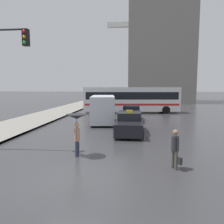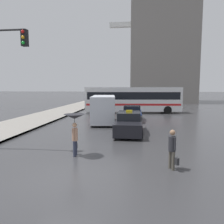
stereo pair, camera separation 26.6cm
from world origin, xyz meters
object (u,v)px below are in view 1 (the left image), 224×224
at_px(sedan_red, 131,114).
at_px(ambulance_van, 103,108).
at_px(monument_cross, 131,42).
at_px(city_bus, 131,99).
at_px(pedestrian_man, 175,147).
at_px(taxi, 129,124).
at_px(pedestrian_with_umbrella, 77,123).

relative_size(sedan_red, ambulance_van, 0.83).
bearing_deg(sedan_red, monument_cross, -88.70).
height_order(ambulance_van, city_bus, city_bus).
distance_m(city_bus, pedestrian_man, 19.32).
height_order(taxi, monument_cross, monument_cross).
height_order(sedan_red, monument_cross, monument_cross).
xyz_separation_m(city_bus, pedestrian_man, (2.09, -19.19, -0.90)).
height_order(ambulance_van, pedestrian_man, ambulance_van).
xyz_separation_m(taxi, pedestrian_with_umbrella, (-2.32, -5.40, 0.92)).
relative_size(sedan_red, pedestrian_with_umbrella, 2.16).
distance_m(sedan_red, monument_cross, 25.13).
relative_size(ambulance_van, pedestrian_with_umbrella, 2.60).
relative_size(ambulance_van, pedestrian_man, 3.26).
height_order(taxi, sedan_red, taxi).
bearing_deg(city_bus, pedestrian_with_umbrella, -12.90).
bearing_deg(sedan_red, pedestrian_man, 98.72).
height_order(taxi, ambulance_van, ambulance_van).
bearing_deg(pedestrian_with_umbrella, pedestrian_man, -102.43).
relative_size(ambulance_van, monument_cross, 0.25).
bearing_deg(ambulance_van, sedan_red, -149.65).
xyz_separation_m(ambulance_van, city_bus, (2.41, 8.33, 0.44)).
bearing_deg(pedestrian_man, monument_cross, 157.94).
relative_size(sedan_red, pedestrian_man, 2.71).
height_order(taxi, city_bus, city_bus).
xyz_separation_m(taxi, ambulance_van, (-2.51, 4.27, 0.67)).
relative_size(sedan_red, city_bus, 0.36).
bearing_deg(taxi, sedan_red, -90.28).
distance_m(taxi, sedan_red, 6.21).
xyz_separation_m(city_bus, pedestrian_with_umbrella, (-2.22, -18.00, -0.19)).
xyz_separation_m(city_bus, monument_cross, (-0.38, 16.02, 10.22)).
distance_m(taxi, pedestrian_with_umbrella, 5.95).
distance_m(city_bus, pedestrian_with_umbrella, 18.13).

